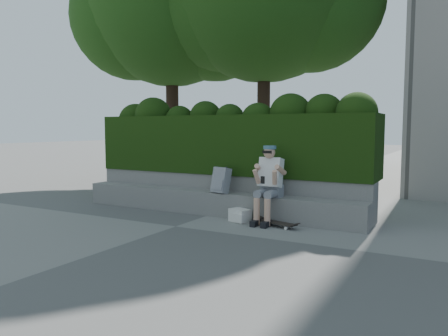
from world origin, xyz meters
The scene contains 9 objects.
ground centered at (0.00, 0.00, 0.00)m, with size 80.00×80.00×0.00m, color slate.
bench_ledge centered at (0.00, 1.25, 0.23)m, with size 6.00×0.45×0.45m, color gray.
planter_wall centered at (0.00, 1.73, 0.38)m, with size 6.00×0.50×0.75m, color gray.
hedge centered at (0.00, 1.95, 1.35)m, with size 6.00×1.00×1.20m, color black.
tree_right centered at (-3.48, 4.80, 5.44)m, with size 5.03×5.03×7.96m.
person centered at (1.28, 1.07, 0.75)m, with size 0.40×0.76×1.38m.
skateboard centered at (1.52, 0.83, 0.07)m, with size 0.80×0.40×0.08m.
backpack_plaid centered at (0.25, 1.15, 0.69)m, with size 0.33×0.18×0.49m, color #A5A5A9.
backpack_ground centered at (0.80, 0.88, 0.12)m, with size 0.36×0.25×0.23m, color silver.
Camera 1 is at (4.30, -6.07, 1.69)m, focal length 35.00 mm.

